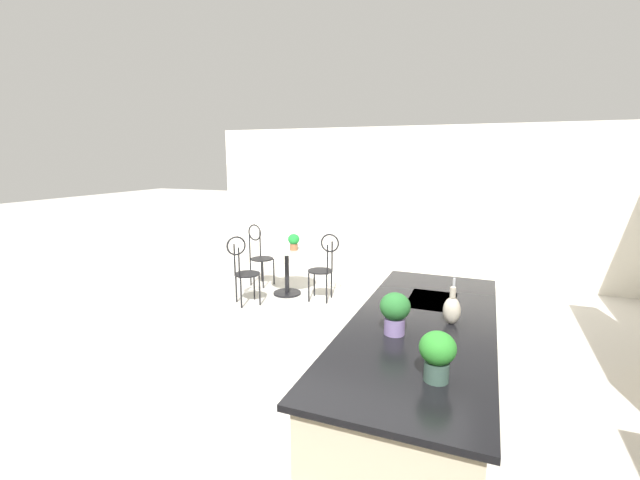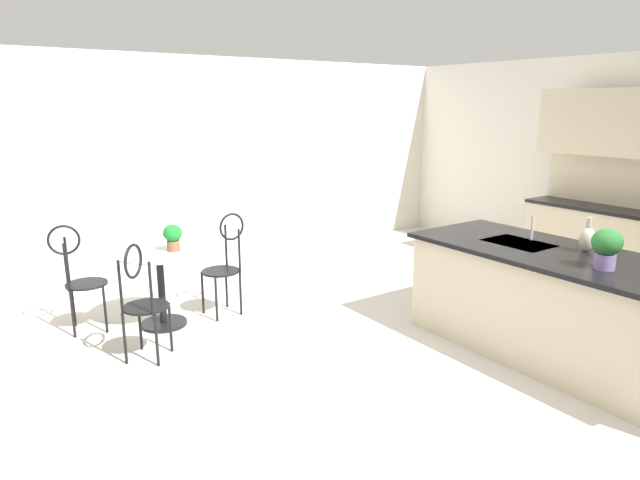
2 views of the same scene
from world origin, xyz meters
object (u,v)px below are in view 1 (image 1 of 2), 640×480
potted_plant_on_table (294,241)px  potted_plant_counter_near (395,311)px  chair_near_window (243,267)px  potted_plant_counter_far (437,353)px  chair_by_island (324,264)px  chair_toward_desk (259,252)px  bistro_table (287,267)px  vase_on_counter (452,310)px

potted_plant_on_table → potted_plant_counter_near: 3.72m
chair_near_window → potted_plant_counter_far: (2.89, 3.08, 0.51)m
chair_by_island → potted_plant_counter_near: size_ratio=3.41×
chair_toward_desk → potted_plant_counter_far: size_ratio=3.58×
bistro_table → potted_plant_on_table: 0.46m
chair_by_island → vase_on_counter: 3.34m
bistro_table → chair_near_window: 0.78m
chair_by_island → vase_on_counter: bearing=38.2°
chair_toward_desk → vase_on_counter: vase_on_counter is taller
potted_plant_on_table → potted_plant_counter_near: (2.99, 2.20, 0.21)m
chair_near_window → chair_toward_desk: (-0.97, -0.29, 0.00)m
potted_plant_on_table → vase_on_counter: (2.64, 2.56, 0.14)m
chair_near_window → vase_on_counter: bearing=57.1°
chair_near_window → chair_toward_desk: 1.01m
potted_plant_counter_near → potted_plant_counter_far: bearing=32.8°
chair_by_island → vase_on_counter: (2.61, 2.05, 0.46)m
potted_plant_counter_near → vase_on_counter: 0.51m
bistro_table → vase_on_counter: size_ratio=2.78×
potted_plant_on_table → vase_on_counter: 3.68m
bistro_table → potted_plant_on_table: bearing=80.3°
potted_plant_counter_near → potted_plant_counter_far: 0.65m
chair_by_island → potted_plant_on_table: chair_by_island is taller
chair_by_island → potted_plant_counter_near: bearing=29.7°
vase_on_counter → potted_plant_counter_near: bearing=-46.0°
bistro_table → potted_plant_counter_near: bearing=37.8°
bistro_table → vase_on_counter: bearing=45.4°
potted_plant_on_table → bistro_table: bearing=-99.7°
chair_near_window → potted_plant_on_table: chair_near_window is taller
potted_plant_counter_near → vase_on_counter: size_ratio=1.06×
potted_plant_counter_far → vase_on_counter: potted_plant_counter_far is taller
chair_near_window → potted_plant_on_table: 0.89m
potted_plant_counter_near → vase_on_counter: (-0.35, 0.36, -0.06)m
bistro_table → chair_by_island: size_ratio=0.77×
chair_toward_desk → potted_plant_on_table: bearing=67.9°
vase_on_counter → potted_plant_counter_far: bearing=-0.4°
chair_near_window → vase_on_counter: 3.70m
chair_by_island → potted_plant_counter_near: (2.96, 1.68, 0.52)m
bistro_table → chair_by_island: chair_by_island is taller
chair_toward_desk → vase_on_counter: 4.51m
chair_by_island → potted_plant_on_table: size_ratio=4.10×
bistro_table → potted_plant_counter_far: potted_plant_counter_far is taller
chair_near_window → potted_plant_counter_near: 3.63m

